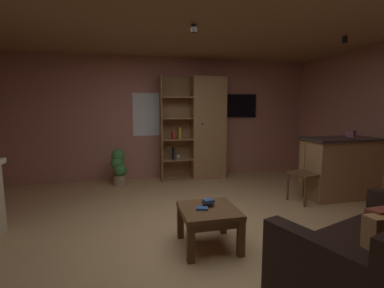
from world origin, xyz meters
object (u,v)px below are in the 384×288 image
kitchen_bar_counter (347,167)px  wall_mounted_tv (237,106)px  table_book_0 (202,208)px  table_book_1 (208,203)px  dining_chair (309,169)px  tissue_box (351,134)px  table_book_2 (209,201)px  bookshelf_cabinet (204,129)px  potted_floor_plant (119,166)px  coffee_table (209,216)px

kitchen_bar_counter → wall_mounted_tv: size_ratio=1.64×
table_book_0 → table_book_1: bearing=43.0°
table_book_0 → dining_chair: (2.08, 1.06, 0.09)m
kitchen_bar_counter → tissue_box: 0.57m
tissue_box → table_book_2: bearing=-158.9°
table_book_0 → table_book_2: bearing=40.1°
bookshelf_cabinet → potted_floor_plant: bearing=-172.7°
table_book_1 → table_book_2: bearing=19.9°
bookshelf_cabinet → kitchen_bar_counter: 2.76m
coffee_table → dining_chair: 2.26m
bookshelf_cabinet → table_book_0: size_ratio=17.06×
tissue_box → wall_mounted_tv: 2.39m
bookshelf_cabinet → table_book_1: (-0.76, -2.85, -0.59)m
coffee_table → potted_floor_plant: bearing=110.7°
coffee_table → table_book_2: bearing=73.1°
coffee_table → wall_mounted_tv: wall_mounted_tv is taller
table_book_1 → potted_floor_plant: potted_floor_plant is taller
wall_mounted_tv → bookshelf_cabinet: bearing=-165.7°
table_book_2 → coffee_table: bearing=-106.9°
kitchen_bar_counter → coffee_table: kitchen_bar_counter is taller
tissue_box → table_book_1: size_ratio=1.03×
kitchen_bar_counter → tissue_box: (0.10, 0.06, 0.56)m
table_book_1 → potted_floor_plant: (-1.02, 2.62, -0.09)m
table_book_2 → potted_floor_plant: (-1.04, 2.62, -0.11)m
bookshelf_cabinet → tissue_box: 2.74m
table_book_2 → wall_mounted_tv: 3.59m
table_book_0 → table_book_1: size_ratio=1.08×
table_book_0 → kitchen_bar_counter: bearing=21.6°
kitchen_bar_counter → table_book_2: bearing=-159.2°
kitchen_bar_counter → tissue_box: size_ratio=12.53×
table_book_2 → tissue_box: bearing=21.1°
bookshelf_cabinet → table_book_1: bookshelf_cabinet is taller
table_book_1 → potted_floor_plant: 2.82m
bookshelf_cabinet → table_book_2: size_ratio=19.95×
wall_mounted_tv → table_book_0: bearing=-117.9°
table_book_0 → table_book_1: (0.08, 0.08, 0.02)m
tissue_box → table_book_1: 3.13m
tissue_box → coffee_table: 3.18m
tissue_box → table_book_0: size_ratio=0.95×
dining_chair → wall_mounted_tv: 2.35m
table_book_1 → dining_chair: (1.99, 0.98, 0.06)m
table_book_1 → coffee_table: bearing=-94.9°
bookshelf_cabinet → dining_chair: bookshelf_cabinet is taller
potted_floor_plant → coffee_table: bearing=-69.3°
kitchen_bar_counter → potted_floor_plant: kitchen_bar_counter is taller
tissue_box → coffee_table: (-2.87, -1.17, -0.73)m
tissue_box → coffee_table: tissue_box is taller
bookshelf_cabinet → tissue_box: size_ratio=17.88×
potted_floor_plant → bookshelf_cabinet: bearing=7.3°
kitchen_bar_counter → table_book_0: kitchen_bar_counter is taller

